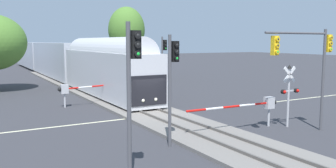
% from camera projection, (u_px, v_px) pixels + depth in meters
% --- Properties ---
extents(ground_plane, '(220.00, 220.00, 0.00)m').
position_uv_depth(ground_plane, '(154.00, 116.00, 24.83)').
color(ground_plane, '#333338').
extents(road_centre_stripe, '(44.00, 0.20, 0.01)m').
position_uv_depth(road_centre_stripe, '(154.00, 116.00, 24.83)').
color(road_centre_stripe, beige).
rests_on(road_centre_stripe, ground).
extents(railway_track, '(4.40, 80.00, 0.32)m').
position_uv_depth(railway_track, '(154.00, 114.00, 24.82)').
color(railway_track, slate).
rests_on(railway_track, ground).
extents(commuter_train, '(3.04, 61.45, 5.16)m').
position_uv_depth(commuter_train, '(58.00, 59.00, 49.96)').
color(commuter_train, silver).
rests_on(commuter_train, railway_track).
extents(crossing_gate_near, '(6.45, 0.40, 1.80)m').
position_uv_depth(crossing_gate_near, '(259.00, 105.00, 21.19)').
color(crossing_gate_near, '#B7B7BC').
rests_on(crossing_gate_near, ground).
extents(crossing_signal_mast, '(1.36, 0.44, 3.75)m').
position_uv_depth(crossing_signal_mast, '(289.00, 89.00, 21.33)').
color(crossing_signal_mast, '#B2B2B7').
rests_on(crossing_signal_mast, ground).
extents(crossing_gate_far, '(6.05, 0.40, 1.80)m').
position_uv_depth(crossing_gate_far, '(73.00, 89.00, 28.09)').
color(crossing_gate_far, '#B7B7BC').
rests_on(crossing_gate_far, ground).
extents(traffic_signal_far_side, '(0.53, 0.38, 5.58)m').
position_uv_depth(traffic_signal_far_side, '(164.00, 56.00, 34.40)').
color(traffic_signal_far_side, '#4C4C51').
rests_on(traffic_signal_far_side, ground).
extents(traffic_signal_median, '(0.53, 0.38, 5.45)m').
position_uv_depth(traffic_signal_median, '(172.00, 72.00, 17.16)').
color(traffic_signal_median, '#4C4C51').
rests_on(traffic_signal_median, ground).
extents(traffic_signal_near_right, '(5.04, 0.38, 5.82)m').
position_uv_depth(traffic_signal_near_right, '(309.00, 55.00, 19.62)').
color(traffic_signal_near_right, '#4C4C51').
rests_on(traffic_signal_near_right, ground).
extents(traffic_signal_near_left, '(0.53, 0.38, 5.81)m').
position_uv_depth(traffic_signal_near_left, '(132.00, 77.00, 12.67)').
color(traffic_signal_near_left, '#4C4C51').
rests_on(traffic_signal_near_left, ground).
extents(elm_centre_background, '(4.92, 4.92, 9.75)m').
position_uv_depth(elm_centre_background, '(127.00, 30.00, 48.20)').
color(elm_centre_background, brown).
rests_on(elm_centre_background, ground).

